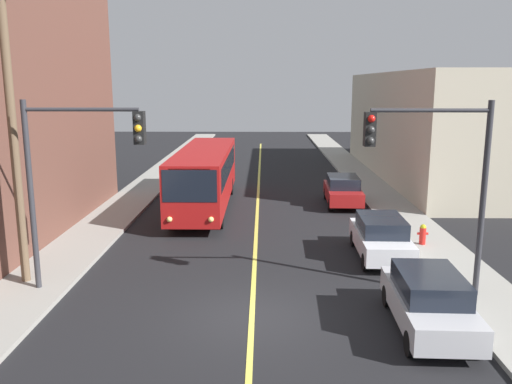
% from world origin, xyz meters
% --- Properties ---
extents(ground_plane, '(120.00, 120.00, 0.00)m').
position_xyz_m(ground_plane, '(0.00, 0.00, 0.00)').
color(ground_plane, black).
extents(sidewalk_left, '(2.50, 90.00, 0.15)m').
position_xyz_m(sidewalk_left, '(-7.25, 10.00, 0.07)').
color(sidewalk_left, gray).
rests_on(sidewalk_left, ground).
extents(sidewalk_right, '(2.50, 90.00, 0.15)m').
position_xyz_m(sidewalk_right, '(7.25, 10.00, 0.07)').
color(sidewalk_right, gray).
rests_on(sidewalk_right, ground).
extents(lane_stripe_center, '(0.16, 60.00, 0.01)m').
position_xyz_m(lane_stripe_center, '(0.00, 15.00, 0.01)').
color(lane_stripe_center, '#D8CC4C').
rests_on(lane_stripe_center, ground).
extents(building_right_warehouse, '(12.00, 24.02, 7.37)m').
position_xyz_m(building_right_warehouse, '(14.49, 23.63, 3.68)').
color(building_right_warehouse, beige).
rests_on(building_right_warehouse, ground).
extents(city_bus, '(2.57, 12.16, 3.20)m').
position_xyz_m(city_bus, '(-2.82, 13.70, 1.82)').
color(city_bus, maroon).
rests_on(city_bus, ground).
extents(parked_car_silver, '(1.96, 4.46, 1.62)m').
position_xyz_m(parked_car_silver, '(4.83, -0.73, 0.84)').
color(parked_car_silver, '#B7B7BC').
rests_on(parked_car_silver, ground).
extents(parked_car_white, '(1.91, 4.44, 1.62)m').
position_xyz_m(parked_car_white, '(4.84, 5.38, 0.84)').
color(parked_car_white, silver).
rests_on(parked_car_white, ground).
extents(parked_car_red, '(1.95, 4.46, 1.62)m').
position_xyz_m(parked_car_red, '(4.72, 14.49, 0.84)').
color(parked_car_red, maroon).
rests_on(parked_car_red, ground).
extents(utility_pole_near, '(2.40, 0.28, 10.58)m').
position_xyz_m(utility_pole_near, '(-7.62, 2.38, 5.95)').
color(utility_pole_near, brown).
rests_on(utility_pole_near, sidewalk_left).
extents(traffic_signal_left_corner, '(3.75, 0.48, 6.00)m').
position_xyz_m(traffic_signal_left_corner, '(-5.41, 1.78, 4.30)').
color(traffic_signal_left_corner, '#2D2D33').
rests_on(traffic_signal_left_corner, sidewalk_left).
extents(traffic_signal_right_corner, '(3.75, 0.48, 6.00)m').
position_xyz_m(traffic_signal_right_corner, '(5.41, 1.37, 4.30)').
color(traffic_signal_right_corner, '#2D2D33').
rests_on(traffic_signal_right_corner, sidewalk_right).
extents(fire_hydrant, '(0.44, 0.26, 0.84)m').
position_xyz_m(fire_hydrant, '(6.85, 6.68, 0.58)').
color(fire_hydrant, red).
rests_on(fire_hydrant, sidewalk_right).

